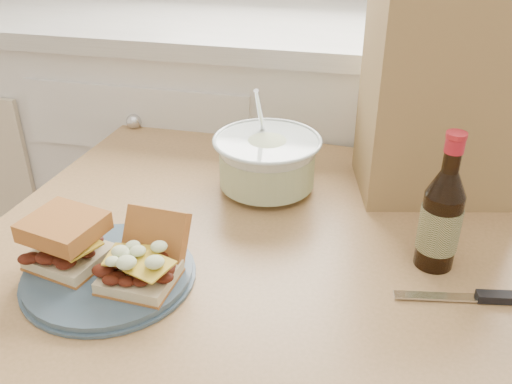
% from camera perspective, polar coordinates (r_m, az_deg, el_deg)
% --- Properties ---
extents(cabinet_run, '(2.50, 0.64, 0.94)m').
position_cam_1_polar(cabinet_run, '(1.65, 9.50, 0.69)').
color(cabinet_run, white).
rests_on(cabinet_run, ground).
extents(dining_table, '(0.95, 0.95, 0.74)m').
position_cam_1_polar(dining_table, '(0.97, -0.86, -11.48)').
color(dining_table, tan).
rests_on(dining_table, ground).
extents(plate, '(0.25, 0.25, 0.02)m').
position_cam_1_polar(plate, '(0.87, -14.51, -7.92)').
color(plate, '#3F5465').
rests_on(plate, dining_table).
extents(sandwich_left, '(0.12, 0.12, 0.08)m').
position_cam_1_polar(sandwich_left, '(0.88, -18.44, -4.62)').
color(sandwich_left, beige).
rests_on(sandwich_left, plate).
extents(sandwich_right, '(0.11, 0.14, 0.08)m').
position_cam_1_polar(sandwich_right, '(0.83, -11.08, -6.51)').
color(sandwich_right, beige).
rests_on(sandwich_right, plate).
extents(coleslaw_bowl, '(0.20, 0.20, 0.20)m').
position_cam_1_polar(coleslaw_bowl, '(1.05, 1.10, 2.78)').
color(coleslaw_bowl, silver).
rests_on(coleslaw_bowl, dining_table).
extents(beer_bottle, '(0.06, 0.06, 0.22)m').
position_cam_1_polar(beer_bottle, '(0.88, 18.01, -2.49)').
color(beer_bottle, black).
rests_on(beer_bottle, dining_table).
extents(knife, '(0.19, 0.05, 0.01)m').
position_cam_1_polar(knife, '(0.87, 22.08, -9.73)').
color(knife, silver).
rests_on(knife, dining_table).
extents(paper_bag, '(0.31, 0.24, 0.36)m').
position_cam_1_polar(paper_bag, '(1.06, 18.59, 9.06)').
color(paper_bag, '#A07E4D').
rests_on(paper_bag, dining_table).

